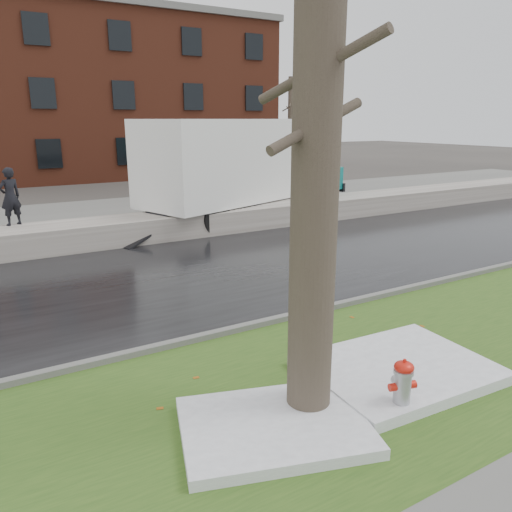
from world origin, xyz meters
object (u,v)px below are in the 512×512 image
fire_hydrant (402,385)px  worker (10,197)px  tree (317,132)px  box_truck (241,167)px

fire_hydrant → worker: worker is taller
tree → worker: (-2.33, 10.94, -1.96)m
tree → worker: 11.36m
fire_hydrant → worker: size_ratio=0.47×
tree → fire_hydrant: bearing=-33.8°
fire_hydrant → box_truck: box_truck is taller
tree → box_truck: 13.05m
box_truck → worker: 7.88m
tree → box_truck: size_ratio=0.63×
fire_hydrant → worker: 12.10m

